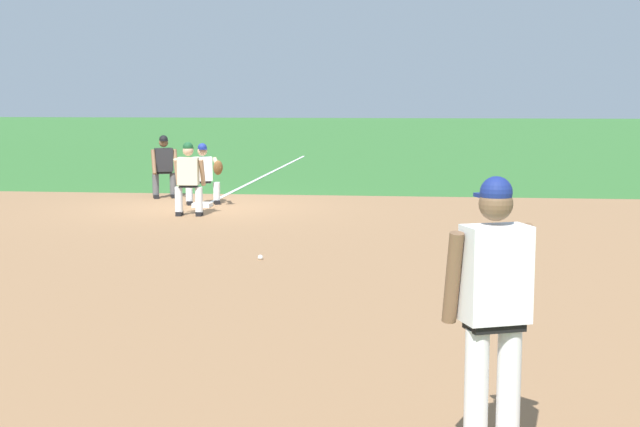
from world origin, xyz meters
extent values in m
plane|color=#336B2D|center=(0.00, 0.00, 0.00)|extent=(160.00, 160.00, 0.00)
cube|color=#936B47|center=(-6.50, -2.56, 0.00)|extent=(18.00, 18.00, 0.01)
cube|color=white|center=(8.20, 0.00, 0.01)|extent=(16.40, 0.10, 0.00)
cube|color=white|center=(0.00, 0.00, 0.04)|extent=(0.38, 0.38, 0.09)
sphere|color=white|center=(-5.98, -2.35, 0.04)|extent=(0.07, 0.07, 0.07)
cylinder|color=white|center=(-13.04, -5.01, 0.50)|extent=(0.15, 0.15, 0.84)
cylinder|color=white|center=(-12.96, -5.22, 0.50)|extent=(0.15, 0.15, 0.84)
cube|color=black|center=(-13.00, -5.11, 0.94)|extent=(0.31, 0.39, 0.06)
cube|color=white|center=(-13.00, -5.11, 1.26)|extent=(0.37, 0.46, 0.60)
sphere|color=brown|center=(-12.98, -5.11, 1.69)|extent=(0.21, 0.21, 0.21)
sphere|color=navy|center=(-12.98, -5.11, 1.76)|extent=(0.20, 0.20, 0.20)
cube|color=navy|center=(-12.90, -5.07, 1.74)|extent=(0.16, 0.20, 0.02)
cylinder|color=brown|center=(-13.02, -4.85, 1.23)|extent=(0.21, 0.15, 0.59)
cylinder|color=brown|center=(-12.63, -5.24, 1.35)|extent=(0.52, 0.28, 0.41)
ellipsoid|color=brown|center=(-12.56, -5.21, 1.19)|extent=(0.35, 0.30, 0.34)
cube|color=black|center=(0.50, -0.20, 0.04)|extent=(0.28, 0.20, 0.09)
cylinder|color=white|center=(0.54, -0.19, 0.28)|extent=(0.15, 0.15, 0.40)
cube|color=black|center=(0.29, 0.36, 0.04)|extent=(0.28, 0.20, 0.09)
cylinder|color=white|center=(0.32, 0.37, 0.28)|extent=(0.15, 0.15, 0.40)
cube|color=black|center=(0.43, 0.09, 0.50)|extent=(0.31, 0.39, 0.06)
cube|color=white|center=(0.43, 0.09, 0.78)|extent=(0.37, 0.46, 0.52)
sphere|color=tan|center=(0.41, 0.09, 1.17)|extent=(0.21, 0.21, 0.21)
sphere|color=navy|center=(0.41, 0.09, 1.24)|extent=(0.20, 0.20, 0.20)
cube|color=navy|center=(0.33, 0.05, 1.22)|extent=(0.16, 0.20, 0.02)
cylinder|color=tan|center=(0.13, -0.29, 0.92)|extent=(0.58, 0.29, 0.24)
cylinder|color=tan|center=(0.25, 0.29, 0.72)|extent=(0.25, 0.17, 0.58)
ellipsoid|color=brown|center=(-0.07, -0.37, 0.85)|extent=(0.28, 0.27, 0.35)
cube|color=black|center=(-1.45, 0.10, 0.04)|extent=(0.27, 0.13, 0.09)
cylinder|color=white|center=(-1.49, 0.10, 0.33)|extent=(0.15, 0.15, 0.50)
cube|color=black|center=(-1.42, -0.30, 0.04)|extent=(0.27, 0.13, 0.09)
cylinder|color=white|center=(-1.46, -0.30, 0.33)|extent=(0.15, 0.15, 0.50)
cube|color=black|center=(-1.47, -0.10, 0.60)|extent=(0.22, 0.35, 0.06)
cube|color=beige|center=(-1.47, -0.10, 0.89)|extent=(0.27, 0.42, 0.54)
sphere|color=tan|center=(-1.45, -0.10, 1.29)|extent=(0.21, 0.21, 0.21)
sphere|color=#194C28|center=(-1.45, -0.10, 1.36)|extent=(0.20, 0.20, 0.20)
cube|color=#194C28|center=(-1.36, -0.09, 1.34)|extent=(0.12, 0.18, 0.02)
cylinder|color=tan|center=(-1.34, 0.16, 0.86)|extent=(0.33, 0.11, 0.56)
cylinder|color=tan|center=(-1.31, -0.34, 0.86)|extent=(0.33, 0.11, 0.56)
cube|color=black|center=(1.57, 1.08, 0.04)|extent=(0.28, 0.21, 0.09)
cylinder|color=#515154|center=(1.61, 1.10, 0.33)|extent=(0.15, 0.15, 0.50)
cube|color=black|center=(1.41, 1.45, 0.04)|extent=(0.28, 0.21, 0.09)
cylinder|color=#515154|center=(1.45, 1.46, 0.33)|extent=(0.15, 0.15, 0.50)
cube|color=black|center=(1.53, 1.28, 0.60)|extent=(0.32, 0.39, 0.06)
cube|color=#232326|center=(1.53, 1.28, 0.89)|extent=(0.38, 0.46, 0.54)
sphere|color=brown|center=(1.51, 1.27, 1.29)|extent=(0.21, 0.21, 0.21)
sphere|color=black|center=(1.51, 1.27, 1.36)|extent=(0.20, 0.20, 0.20)
cube|color=black|center=(1.43, 1.23, 1.34)|extent=(0.17, 0.20, 0.02)
cylinder|color=brown|center=(1.50, 0.99, 0.86)|extent=(0.34, 0.21, 0.56)
cylinder|color=brown|center=(1.30, 1.45, 0.86)|extent=(0.34, 0.21, 0.56)
camera|label=1|loc=(-18.45, -4.66, 2.34)|focal=50.00mm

